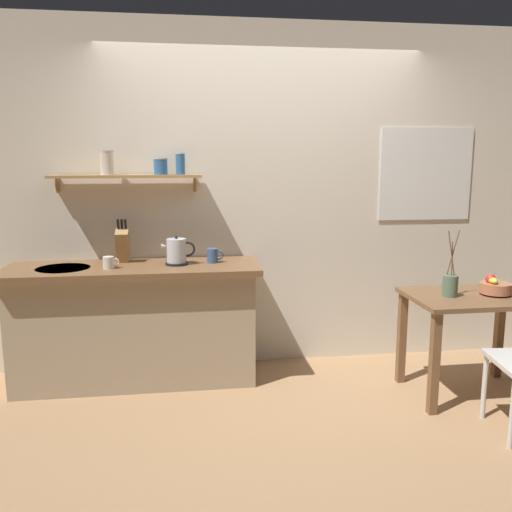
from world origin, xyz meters
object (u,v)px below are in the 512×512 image
(fruit_bowl, at_px, (495,287))
(twig_vase, at_px, (450,285))
(electric_kettle, at_px, (177,252))
(coffee_mug_spare, at_px, (213,256))
(coffee_mug_by_sink, at_px, (109,263))
(dining_table, at_px, (472,314))
(knife_block, at_px, (123,245))

(fruit_bowl, distance_m, twig_vase, 0.33)
(electric_kettle, relative_size, coffee_mug_spare, 1.97)
(twig_vase, bearing_deg, coffee_mug_by_sink, 168.70)
(electric_kettle, bearing_deg, fruit_bowl, -14.07)
(fruit_bowl, relative_size, electric_kettle, 0.86)
(dining_table, height_order, twig_vase, twig_vase)
(twig_vase, relative_size, knife_block, 1.39)
(fruit_bowl, bearing_deg, dining_table, 177.20)
(knife_block, bearing_deg, twig_vase, -17.12)
(knife_block, height_order, coffee_mug_by_sink, knife_block)
(dining_table, relative_size, electric_kettle, 3.57)
(dining_table, bearing_deg, coffee_mug_by_sink, 169.57)
(twig_vase, distance_m, knife_block, 2.37)
(knife_block, distance_m, coffee_mug_spare, 0.68)
(dining_table, relative_size, fruit_bowl, 4.15)
(twig_vase, height_order, coffee_mug_spare, twig_vase)
(electric_kettle, height_order, knife_block, knife_block)
(coffee_mug_by_sink, bearing_deg, twig_vase, -11.30)
(electric_kettle, bearing_deg, twig_vase, -16.35)
(fruit_bowl, height_order, electric_kettle, electric_kettle)
(fruit_bowl, height_order, knife_block, knife_block)
(coffee_mug_by_sink, bearing_deg, dining_table, -10.43)
(electric_kettle, bearing_deg, coffee_mug_spare, 7.99)
(coffee_mug_spare, bearing_deg, electric_kettle, -172.01)
(electric_kettle, relative_size, knife_block, 0.75)
(fruit_bowl, xyz_separation_m, coffee_mug_by_sink, (-2.67, 0.47, 0.15))
(dining_table, distance_m, knife_block, 2.57)
(dining_table, height_order, knife_block, knife_block)
(coffee_mug_by_sink, bearing_deg, fruit_bowl, -10.00)
(dining_table, xyz_separation_m, twig_vase, (-0.18, -0.00, 0.22))
(fruit_bowl, xyz_separation_m, electric_kettle, (-2.19, 0.55, 0.21))
(twig_vase, height_order, electric_kettle, twig_vase)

